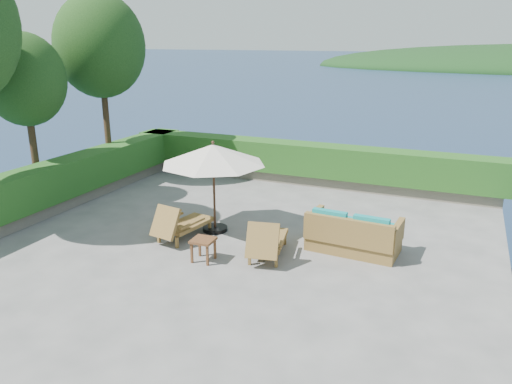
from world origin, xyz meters
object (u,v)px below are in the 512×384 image
at_px(lounge_right, 267,240).
at_px(wicker_loveseat, 353,235).
at_px(side_table, 203,243).
at_px(patio_umbrella, 213,155).
at_px(lounge_left, 180,224).

height_order(lounge_right, wicker_loveseat, wicker_loveseat).
height_order(lounge_right, side_table, lounge_right).
height_order(patio_umbrella, lounge_left, patio_umbrella).
height_order(lounge_left, lounge_right, lounge_right).
bearing_deg(lounge_right, side_table, -160.39).
bearing_deg(side_table, lounge_left, 141.67).
height_order(patio_umbrella, side_table, patio_umbrella).
relative_size(lounge_left, side_table, 3.40).
distance_m(side_table, wicker_loveseat, 3.36).
bearing_deg(lounge_left, patio_umbrella, 68.07).
bearing_deg(patio_umbrella, lounge_right, -28.26).
bearing_deg(lounge_left, side_table, -28.32).
xyz_separation_m(lounge_left, wicker_loveseat, (3.96, 0.89, -0.01)).
height_order(lounge_left, side_table, lounge_left).
bearing_deg(wicker_loveseat, lounge_right, -144.08).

